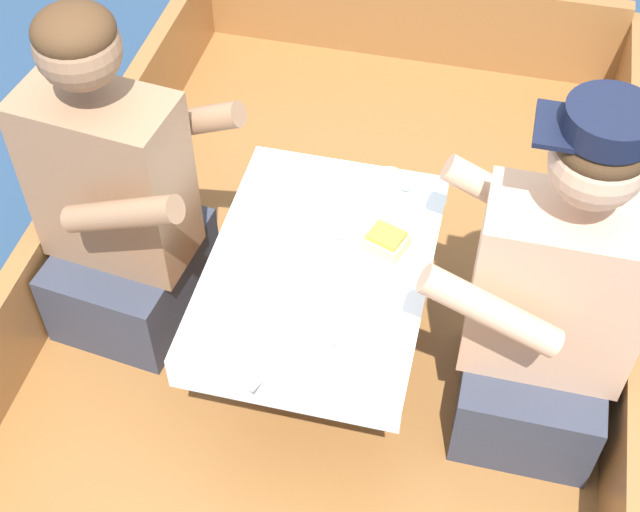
% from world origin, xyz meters
% --- Properties ---
extents(ground_plane, '(60.00, 60.00, 0.00)m').
position_xyz_m(ground_plane, '(0.00, 0.00, 0.00)').
color(ground_plane, navy).
extents(boat_deck, '(1.72, 2.94, 0.35)m').
position_xyz_m(boat_deck, '(0.00, 0.00, 0.17)').
color(boat_deck, brown).
rests_on(boat_deck, ground_plane).
extents(gunwale_port, '(0.06, 2.94, 0.30)m').
position_xyz_m(gunwale_port, '(-0.83, 0.00, 0.50)').
color(gunwale_port, '#936033').
rests_on(gunwale_port, boat_deck).
extents(gunwale_starboard, '(0.06, 2.94, 0.30)m').
position_xyz_m(gunwale_starboard, '(0.83, 0.00, 0.50)').
color(gunwale_starboard, '#936033').
rests_on(gunwale_starboard, boat_deck).
extents(bow_coaming, '(1.60, 0.06, 0.35)m').
position_xyz_m(bow_coaming, '(0.00, 1.44, 0.52)').
color(bow_coaming, '#936033').
rests_on(bow_coaming, boat_deck).
extents(cockpit_table, '(0.56, 0.78, 0.42)m').
position_xyz_m(cockpit_table, '(0.00, -0.07, 0.72)').
color(cockpit_table, '#B2B2B7').
rests_on(cockpit_table, boat_deck).
extents(person_port, '(0.56, 0.49, 1.03)m').
position_xyz_m(person_port, '(-0.58, -0.00, 0.77)').
color(person_port, '#333847').
rests_on(person_port, boat_deck).
extents(person_starboard, '(0.52, 0.44, 1.05)m').
position_xyz_m(person_starboard, '(0.58, -0.10, 0.77)').
color(person_starboard, '#333847').
rests_on(person_starboard, boat_deck).
extents(plate_sandwich, '(0.19, 0.19, 0.01)m').
position_xyz_m(plate_sandwich, '(0.16, 0.01, 0.77)').
color(plate_sandwich, white).
rests_on(plate_sandwich, cockpit_table).
extents(plate_bread, '(0.19, 0.19, 0.01)m').
position_xyz_m(plate_bread, '(-0.04, 0.19, 0.77)').
color(plate_bread, white).
rests_on(plate_bread, cockpit_table).
extents(sandwich, '(0.13, 0.12, 0.05)m').
position_xyz_m(sandwich, '(0.16, 0.01, 0.80)').
color(sandwich, '#E0BC7F').
rests_on(sandwich, plate_sandwich).
extents(bowl_port_near, '(0.15, 0.15, 0.04)m').
position_xyz_m(bowl_port_near, '(-0.18, 0.02, 0.79)').
color(bowl_port_near, white).
rests_on(bowl_port_near, cockpit_table).
extents(bowl_starboard_near, '(0.14, 0.14, 0.04)m').
position_xyz_m(bowl_starboard_near, '(0.14, -0.19, 0.79)').
color(bowl_starboard_near, white).
rests_on(bowl_starboard_near, cockpit_table).
extents(bowl_center_far, '(0.12, 0.12, 0.04)m').
position_xyz_m(bowl_center_far, '(-0.17, -0.30, 0.79)').
color(bowl_center_far, white).
rests_on(bowl_center_far, cockpit_table).
extents(coffee_cup_port, '(0.10, 0.07, 0.06)m').
position_xyz_m(coffee_cup_port, '(-0.01, 0.01, 0.80)').
color(coffee_cup_port, white).
rests_on(coffee_cup_port, cockpit_table).
extents(coffee_cup_starboard, '(0.10, 0.07, 0.06)m').
position_xyz_m(coffee_cup_starboard, '(0.12, 0.23, 0.80)').
color(coffee_cup_starboard, white).
rests_on(coffee_cup_starboard, cockpit_table).
extents(coffee_cup_center, '(0.10, 0.08, 0.06)m').
position_xyz_m(coffee_cup_center, '(0.06, -0.34, 0.80)').
color(coffee_cup_center, white).
rests_on(coffee_cup_center, cockpit_table).
extents(tin_can, '(0.07, 0.07, 0.05)m').
position_xyz_m(tin_can, '(0.18, -0.36, 0.79)').
color(tin_can, silver).
rests_on(tin_can, cockpit_table).
extents(utensil_knife_port, '(0.13, 0.13, 0.00)m').
position_xyz_m(utensil_knife_port, '(-0.06, -0.10, 0.77)').
color(utensil_knife_port, silver).
rests_on(utensil_knife_port, cockpit_table).
extents(utensil_knife_starboard, '(0.08, 0.16, 0.00)m').
position_xyz_m(utensil_knife_starboard, '(-0.03, -0.41, 0.77)').
color(utensil_knife_starboard, silver).
rests_on(utensil_knife_starboard, cockpit_table).
extents(utensil_spoon_starboard, '(0.14, 0.12, 0.01)m').
position_xyz_m(utensil_spoon_starboard, '(0.03, -0.08, 0.77)').
color(utensil_spoon_starboard, silver).
rests_on(utensil_spoon_starboard, cockpit_table).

